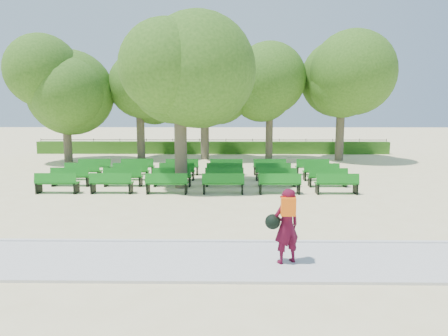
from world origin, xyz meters
name	(u,v)px	position (x,y,z in m)	size (l,w,h in m)	color
ground	(197,192)	(0.00, 0.00, 0.00)	(120.00, 120.00, 0.00)	beige
paving	(170,260)	(0.00, -7.40, 0.03)	(30.00, 2.20, 0.06)	beige
curb	(177,242)	(0.00, -6.25, 0.05)	(30.00, 0.12, 0.10)	silver
hedge	(212,148)	(0.00, 14.00, 0.45)	(26.00, 0.70, 0.90)	#2C5E18
fence	(213,153)	(0.00, 14.40, 0.00)	(26.00, 0.10, 1.02)	black
tree_line	(210,160)	(0.00, 10.00, 0.00)	(21.80, 6.80, 7.04)	#35611A
bench_array	(200,181)	(-0.02, 1.93, 0.08)	(1.65, 0.61, 1.02)	#136D16
tree_among	(180,88)	(-0.74, 0.84, 4.09)	(4.56, 4.56, 6.16)	brown
person	(286,225)	(2.43, -7.56, 0.87)	(0.79, 0.58, 1.57)	#480A1E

